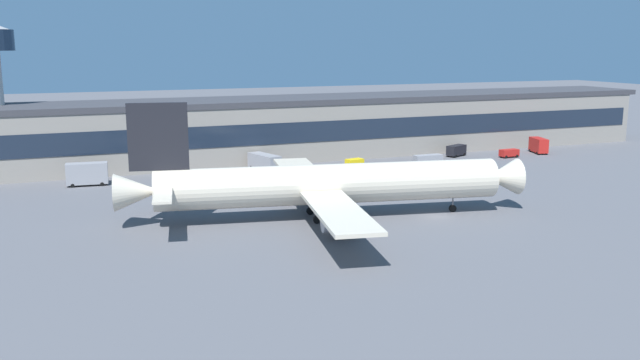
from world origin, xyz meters
TOP-DOWN VIEW (x-y plane):
  - ground_plane at (0.00, 0.00)m, footprint 600.00×600.00m
  - terminal_building at (0.00, 59.59)m, footprint 181.72×18.94m
  - airliner at (-15.76, 5.10)m, footprint 60.05×51.47m
  - crew_van at (33.73, 46.09)m, footprint 5.64×4.17m
  - catering_truck at (-46.65, 43.27)m, footprint 7.43×3.31m
  - baggage_tug at (5.99, 41.51)m, footprint 3.93×2.71m
  - stair_truck at (54.31, 42.93)m, footprint 3.99×6.43m
  - follow_me_car at (43.88, 40.20)m, footprint 4.48×2.18m
  - belt_loader at (22.74, 39.86)m, footprint 6.43×2.19m
  - fuel_truck at (-12.20, 45.23)m, footprint 4.99×8.85m

SIDE VIEW (x-z plane):
  - ground_plane at x=0.00m, z-range 0.00..0.00m
  - baggage_tug at x=5.99m, z-range 0.16..2.01m
  - follow_me_car at x=43.88m, z-range 0.17..2.02m
  - belt_loader at x=22.74m, z-range 0.18..2.13m
  - crew_van at x=33.73m, z-range 0.18..2.73m
  - fuel_truck at x=-12.20m, z-range 0.21..3.56m
  - stair_truck at x=54.31m, z-range 0.20..3.75m
  - catering_truck at x=-46.65m, z-range 0.22..4.37m
  - airliner at x=-15.76m, z-range -3.58..13.84m
  - terminal_building at x=0.00m, z-range 0.02..13.49m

